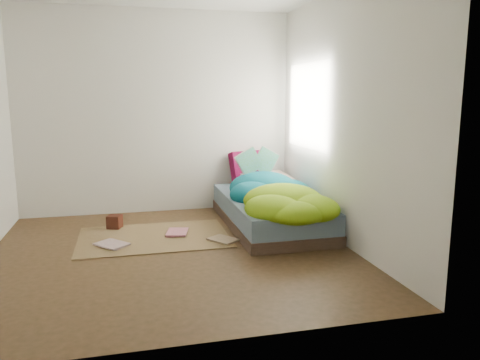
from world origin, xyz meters
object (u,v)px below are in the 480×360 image
wooden_box (115,222)px  open_book (258,153)px  pillow_magenta (247,168)px  floor_book_b (167,232)px  bed (270,212)px  floor_book_a (103,248)px

wooden_box → open_book: bearing=2.7°
pillow_magenta → floor_book_b: (-1.18, -1.01, -0.53)m
open_book → floor_book_b: (-1.18, -0.46, -0.79)m
bed → floor_book_b: size_ratio=6.59×
floor_book_b → bed: bearing=17.8°
bed → floor_book_b: bearing=-175.6°
bed → pillow_magenta: pillow_magenta is taller
bed → floor_book_b: bed is taller
pillow_magenta → floor_book_a: 2.36m
floor_book_a → floor_book_b: floor_book_b is taller
pillow_magenta → open_book: bearing=-104.8°
floor_book_a → open_book: bearing=-17.3°
open_book → floor_book_a: open_book is taller
bed → floor_book_a: size_ratio=6.30×
wooden_box → floor_book_a: 0.75m
pillow_magenta → floor_book_b: 1.64m
pillow_magenta → wooden_box: bearing=-174.9°
pillow_magenta → wooden_box: size_ratio=2.97×
bed → floor_book_a: bearing=-166.4°
bed → open_book: size_ratio=4.31×
floor_book_a → pillow_magenta: bearing=-4.8°
pillow_magenta → floor_book_a: pillow_magenta is taller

